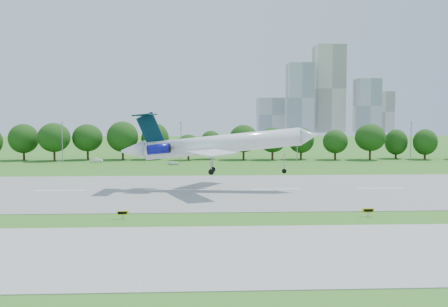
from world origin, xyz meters
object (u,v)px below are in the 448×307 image
at_px(service_vehicle_a, 96,160).
at_px(service_vehicle_b, 174,163).
at_px(taxi_sign_left, 123,213).
at_px(airliner, 212,144).

relative_size(service_vehicle_a, service_vehicle_b, 1.20).
xyz_separation_m(taxi_sign_left, service_vehicle_b, (2.61, 76.34, -0.27)).
relative_size(taxi_sign_left, service_vehicle_b, 0.50).
bearing_deg(service_vehicle_b, taxi_sign_left, 160.80).
height_order(service_vehicle_a, service_vehicle_b, service_vehicle_a).
bearing_deg(service_vehicle_b, airliner, 174.02).
bearing_deg(taxi_sign_left, airliner, 55.73).
xyz_separation_m(service_vehicle_a, service_vehicle_b, (23.85, -9.78, -0.09)).
height_order(airliner, taxi_sign_left, airliner).
bearing_deg(taxi_sign_left, service_vehicle_b, 79.35).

